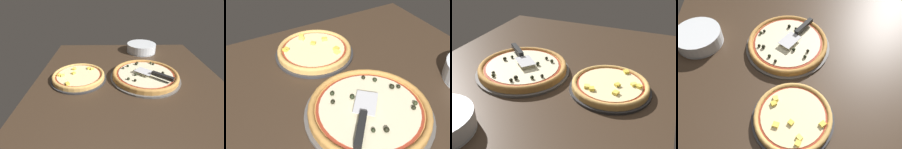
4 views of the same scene
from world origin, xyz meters
TOP-DOWN VIEW (x-y plane):
  - ground_plane at (0.00, 0.00)cm, footprint 136.35×112.30cm
  - pizza_pan_front at (5.96, -9.74)cm, footprint 42.10×42.10cm
  - pizza_front at (5.98, -9.72)cm, footprint 39.58×39.58cm
  - pizza_pan_back at (5.42, 30.38)cm, footprint 33.04×33.04cm
  - pizza_back at (5.43, 30.40)cm, footprint 31.06×31.06cm
  - serving_spatula at (-0.83, -15.49)cm, footprint 18.59×20.34cm
  - plate_stack at (50.81, -14.55)cm, footprint 23.32×23.32cm

SIDE VIEW (x-z plane):
  - ground_plane at x=0.00cm, z-range -3.60..0.00cm
  - pizza_pan_front at x=5.96cm, z-range 0.00..1.00cm
  - pizza_pan_back at x=5.42cm, z-range 0.00..1.00cm
  - pizza_back at x=5.43cm, z-range 0.79..4.10cm
  - pizza_front at x=5.98cm, z-range 0.49..4.79cm
  - plate_stack at x=50.81cm, z-range 0.00..7.00cm
  - serving_spatula at x=-0.83cm, z-range 5.09..7.09cm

